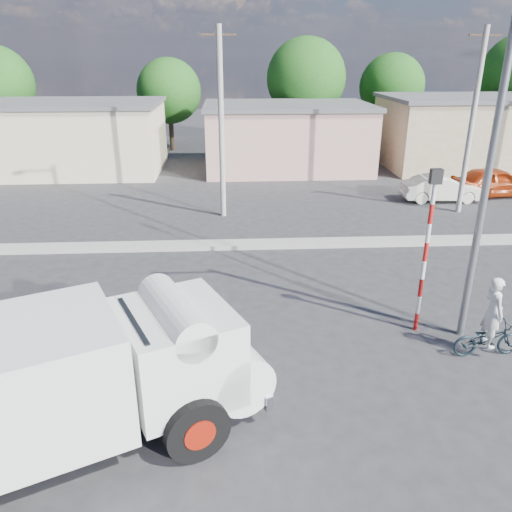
{
  "coord_description": "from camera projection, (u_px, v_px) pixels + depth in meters",
  "views": [
    {
      "loc": [
        -1.73,
        -9.93,
        6.88
      ],
      "look_at": [
        -0.96,
        3.79,
        1.3
      ],
      "focal_mm": 35.0,
      "sensor_mm": 36.0,
      "label": 1
    }
  ],
  "objects": [
    {
      "name": "traffic_pole",
      "position": [
        427.0,
        239.0,
        12.44
      ],
      "size": [
        0.28,
        0.18,
        4.36
      ],
      "color": "red",
      "rests_on": "ground"
    },
    {
      "name": "car_red",
      "position": [
        494.0,
        182.0,
        25.72
      ],
      "size": [
        4.62,
        2.33,
        1.51
      ],
      "primitive_type": "imported",
      "rotation": [
        0.0,
        0.0,
        1.7
      ],
      "color": "#9B2E0C",
      "rests_on": "ground"
    },
    {
      "name": "cyclist",
      "position": [
        491.0,
        323.0,
        11.96
      ],
      "size": [
        0.46,
        0.67,
        1.78
      ],
      "primitive_type": "imported",
      "rotation": [
        0.0,
        0.0,
        1.62
      ],
      "color": "white",
      "rests_on": "ground"
    },
    {
      "name": "truck",
      "position": [
        78.0,
        379.0,
        8.84
      ],
      "size": [
        7.09,
        4.98,
        2.77
      ],
      "rotation": [
        0.0,
        0.0,
        0.43
      ],
      "color": "black",
      "rests_on": "ground"
    },
    {
      "name": "tree_row",
      "position": [
        302.0,
        82.0,
        36.5
      ],
      "size": [
        43.62,
        7.43,
        8.42
      ],
      "color": "#38281E",
      "rests_on": "ground"
    },
    {
      "name": "ground_plane",
      "position": [
        305.0,
        365.0,
        11.86
      ],
      "size": [
        120.0,
        120.0,
        0.0
      ],
      "primitive_type": "plane",
      "color": "#2C2C2F",
      "rests_on": "ground"
    },
    {
      "name": "car_cream",
      "position": [
        441.0,
        188.0,
        24.9
      ],
      "size": [
        3.93,
        1.45,
        1.28
      ],
      "primitive_type": "imported",
      "rotation": [
        0.0,
        0.0,
        1.55
      ],
      "color": "silver",
      "rests_on": "ground"
    },
    {
      "name": "streetlight",
      "position": [
        486.0,
        145.0,
        11.32
      ],
      "size": [
        2.34,
        0.22,
        9.0
      ],
      "color": "slate",
      "rests_on": "ground"
    },
    {
      "name": "building_row",
      "position": [
        273.0,
        135.0,
        31.47
      ],
      "size": [
        37.8,
        7.3,
        4.44
      ],
      "color": "beige",
      "rests_on": "ground"
    },
    {
      "name": "bicycle",
      "position": [
        487.0,
        339.0,
        12.12
      ],
      "size": [
        1.73,
        0.67,
        0.89
      ],
      "primitive_type": "imported",
      "rotation": [
        0.0,
        0.0,
        1.62
      ],
      "color": "black",
      "rests_on": "ground"
    },
    {
      "name": "median",
      "position": [
        275.0,
        244.0,
        19.23
      ],
      "size": [
        40.0,
        0.8,
        0.16
      ],
      "primitive_type": "cube",
      "color": "#99968E",
      "rests_on": "ground"
    },
    {
      "name": "utility_poles",
      "position": [
        342.0,
        124.0,
        21.6
      ],
      "size": [
        35.4,
        0.24,
        8.0
      ],
      "color": "#99968E",
      "rests_on": "ground"
    }
  ]
}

